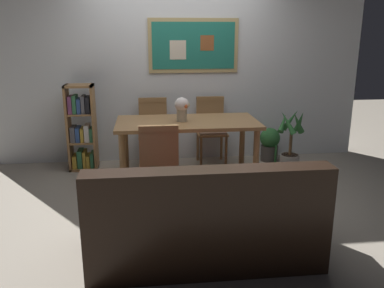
% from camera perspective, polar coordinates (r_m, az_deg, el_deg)
% --- Properties ---
extents(ground_plane, '(12.00, 12.00, 0.00)m').
position_cam_1_polar(ground_plane, '(4.54, -0.64, -7.27)').
color(ground_plane, gray).
extents(wall_back_with_painting, '(5.20, 0.14, 2.60)m').
position_cam_1_polar(wall_back_with_painting, '(5.62, -2.16, 10.92)').
color(wall_back_with_painting, silver).
rests_on(wall_back_with_painting, ground_plane).
extents(dining_table, '(1.66, 0.84, 0.76)m').
position_cam_1_polar(dining_table, '(4.74, -0.66, 2.17)').
color(dining_table, '#9E7042').
rests_on(dining_table, ground_plane).
extents(dining_chair_far_right, '(0.40, 0.41, 0.91)m').
position_cam_1_polar(dining_chair_far_right, '(5.53, 2.71, 2.78)').
color(dining_chair_far_right, '#9E7042').
rests_on(dining_chair_far_right, ground_plane).
extents(dining_chair_near_left, '(0.40, 0.41, 0.91)m').
position_cam_1_polar(dining_chair_near_left, '(4.02, -4.73, -2.22)').
color(dining_chair_near_left, '#9E7042').
rests_on(dining_chair_near_left, ground_plane).
extents(dining_chair_far_left, '(0.40, 0.41, 0.91)m').
position_cam_1_polar(dining_chair_far_left, '(5.45, -5.53, 2.52)').
color(dining_chair_far_left, '#9E7042').
rests_on(dining_chair_far_left, ground_plane).
extents(leather_couch, '(1.80, 0.84, 0.84)m').
position_cam_1_polar(leather_couch, '(3.25, 1.79, -10.93)').
color(leather_couch, black).
rests_on(leather_couch, ground_plane).
extents(bookshelf, '(0.36, 0.28, 1.12)m').
position_cam_1_polar(bookshelf, '(5.44, -15.39, 1.93)').
color(bookshelf, '#9E7042').
rests_on(bookshelf, ground_plane).
extents(potted_ivy, '(0.28, 0.29, 0.51)m').
position_cam_1_polar(potted_ivy, '(5.76, 11.00, 0.05)').
color(potted_ivy, '#4C4742').
rests_on(potted_ivy, ground_plane).
extents(potted_palm, '(0.36, 0.39, 0.82)m').
position_cam_1_polar(potted_palm, '(5.39, 13.82, -0.22)').
color(potted_palm, '#B2ADA3').
rests_on(potted_palm, ground_plane).
extents(flower_vase, '(0.18, 0.17, 0.28)m').
position_cam_1_polar(flower_vase, '(4.67, -1.44, 5.19)').
color(flower_vase, tan).
rests_on(flower_vase, dining_table).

